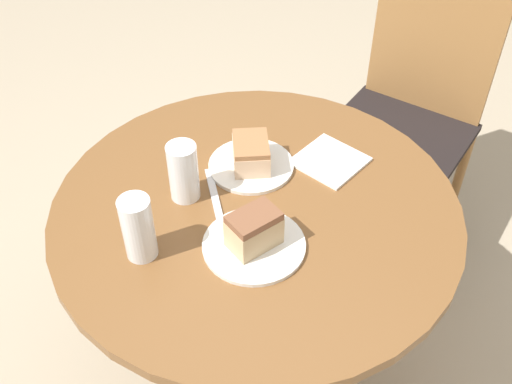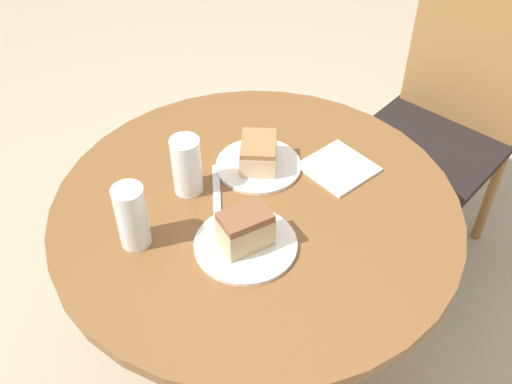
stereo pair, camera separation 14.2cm
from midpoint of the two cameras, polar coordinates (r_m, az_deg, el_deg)
name	(u,v)px [view 2 (the right image)]	position (r m, az deg, el deg)	size (l,w,h in m)	color
ground_plane	(256,364)	(2.01, 2.10, -16.14)	(8.00, 8.00, 0.00)	tan
table	(256,251)	(1.57, 2.60, -5.79)	(0.99, 0.99, 0.72)	brown
chair	(438,125)	(2.15, 18.75, 5.97)	(0.47, 0.48, 0.98)	olive
plate_near	(258,165)	(1.54, 2.86, 2.44)	(0.22, 0.22, 0.01)	silver
plate_far	(246,244)	(1.34, 2.03, -5.16)	(0.23, 0.23, 0.01)	silver
cake_slice_near	(259,153)	(1.52, 2.91, 3.62)	(0.14, 0.15, 0.07)	beige
cake_slice_far	(245,229)	(1.31, 2.08, -3.70)	(0.11, 0.13, 0.09)	tan
glass_lemonade	(187,168)	(1.44, -3.82, 2.18)	(0.07, 0.07, 0.15)	silver
glass_water	(132,219)	(1.32, -8.73, -2.69)	(0.07, 0.07, 0.16)	silver
napkin_stack	(338,168)	(1.56, 10.44, 2.19)	(0.18, 0.18, 0.01)	white
fork	(216,189)	(1.48, -1.06, 0.12)	(0.15, 0.14, 0.00)	silver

